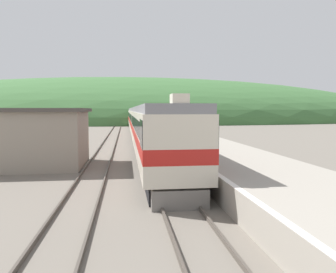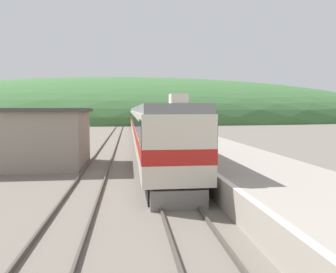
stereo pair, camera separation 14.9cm
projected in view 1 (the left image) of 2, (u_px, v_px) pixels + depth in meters
The scene contains 8 objects.
track_main at pixel (136, 129), 62.56m from camera, with size 1.52×180.00×0.16m.
track_siding at pixel (116, 129), 62.07m from camera, with size 1.52×180.00×0.16m.
platform at pixel (174, 134), 43.30m from camera, with size 5.33×140.00×1.13m.
distant_hills at pixel (131, 120), 120.07m from camera, with size 205.02×92.26×29.99m.
station_shed at pixel (27, 137), 21.62m from camera, with size 7.87×6.22×3.88m.
express_train_lead_car at pixel (156, 133), 22.24m from camera, with size 2.86×21.19×4.37m.
carriage_second at pixel (141, 122), 43.74m from camera, with size 2.85×20.08×4.01m.
carriage_third at pixel (136, 118), 64.46m from camera, with size 2.85×20.08×4.01m.
Camera 1 is at (-2.01, 7.27, 3.77)m, focal length 35.00 mm.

